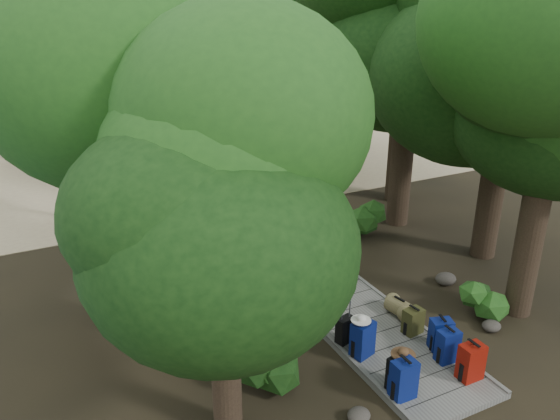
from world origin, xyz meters
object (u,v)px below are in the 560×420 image
backpack_right_b (448,344)px  suitcase_on_boardwalk (345,330)px  backpack_right_c (441,333)px  backpack_right_a (471,360)px  kayak (101,171)px  sun_lounger (256,155)px  backpack_right_d (413,320)px  backpack_left_b (399,371)px  lone_suitcase_on_sand (214,176)px  backpack_left_a (404,378)px  backpack_left_c (363,337)px  duffel_right_khaki (399,307)px

backpack_right_b → suitcase_on_boardwalk: (-1.39, 1.33, -0.08)m
backpack_right_c → suitcase_on_boardwalk: 1.83m
backpack_right_a → kayak: backpack_right_a is taller
backpack_right_a → kayak: (-3.80, 15.37, -0.33)m
backpack_right_a → sun_lounger: size_ratio=0.39×
backpack_right_a → backpack_right_b: 0.57m
backpack_right_d → sun_lounger: (2.20, 12.63, -0.08)m
backpack_left_b → backpack_right_b: (1.29, 0.21, 0.01)m
backpack_right_c → kayak: backpack_right_c is taller
backpack_left_b → backpack_right_c: bearing=10.6°
backpack_left_b → kayak: bearing=88.7°
backpack_right_b → lone_suitcase_on_sand: 11.67m
backpack_left_a → kayak: 15.43m
kayak → backpack_right_d: bearing=-69.3°
suitcase_on_boardwalk → kayak: bearing=85.7°
backpack_right_b → kayak: backpack_right_b is taller
backpack_left_c → kayak: 14.19m
lone_suitcase_on_sand → sun_lounger: size_ratio=0.36×
suitcase_on_boardwalk → kayak: (-2.39, 13.48, -0.23)m
backpack_left_b → backpack_right_c: size_ratio=1.00×
backpack_left_b → backpack_left_c: backpack_left_c is taller
lone_suitcase_on_sand → backpack_right_d: bearing=-73.1°
backpack_left_b → backpack_right_a: size_ratio=0.91×
backpack_right_b → backpack_right_c: bearing=70.2°
backpack_left_b → backpack_left_c: bearing=80.4°
backpack_right_b → suitcase_on_boardwalk: backpack_right_b is taller
backpack_right_c → sun_lounger: backpack_right_c is taller
suitcase_on_boardwalk → lone_suitcase_on_sand: lone_suitcase_on_sand is taller
backpack_left_b → backpack_right_d: 1.79m
lone_suitcase_on_sand → kayak: lone_suitcase_on_sand is taller
backpack_right_b → lone_suitcase_on_sand: size_ratio=1.02×
backpack_left_a → duffel_right_khaki: 2.60m
suitcase_on_boardwalk → backpack_right_d: bearing=-27.4°
backpack_right_d → lone_suitcase_on_sand: lone_suitcase_on_sand is taller
backpack_right_b → backpack_right_c: backpack_right_b is taller
sun_lounger → lone_suitcase_on_sand: bearing=-162.0°
suitcase_on_boardwalk → lone_suitcase_on_sand: bearing=69.7°
backpack_right_d → backpack_right_a: bearing=-97.4°
sun_lounger → backpack_right_b: bearing=-119.0°
backpack_left_b → lone_suitcase_on_sand: size_ratio=0.99×
lone_suitcase_on_sand → backpack_left_a: bearing=-79.8°
backpack_right_a → duffel_right_khaki: bearing=85.7°
backpack_left_c → backpack_right_c: size_ratio=1.14×
backpack_left_c → backpack_right_b: (1.31, -0.84, -0.04)m
backpack_left_a → backpack_right_b: (1.36, 0.43, -0.04)m
backpack_right_c → backpack_left_b: bearing=-141.0°
kayak → suitcase_on_boardwalk: bearing=-74.6°
backpack_right_c → sun_lounger: size_ratio=0.35×
kayak → sun_lounger: 6.13m
backpack_right_b → lone_suitcase_on_sand: backpack_right_b is taller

